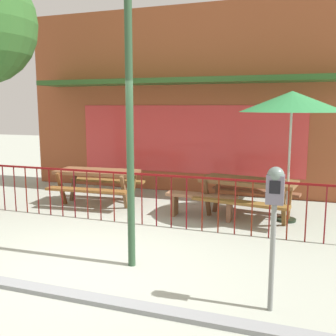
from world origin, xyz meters
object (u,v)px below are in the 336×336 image
Objects in this scene: picnic_table_right at (248,188)px; patio_umbrella at (292,102)px; picnic_table_left at (97,178)px; patio_bench at (201,200)px; street_lamp at (129,68)px; parking_meter_far at (275,201)px.

patio_umbrella is at bearing 4.51° from picnic_table_right.
picnic_table_left and picnic_table_right have the same top height.
picnic_table_left is 1.35× the size of patio_bench.
patio_umbrella is 3.50m from street_lamp.
patio_umbrella is 1.74× the size of patio_bench.
street_lamp is (-1.20, -2.83, 2.05)m from picnic_table_right.
picnic_table_right is 3.70m from street_lamp.
street_lamp is (-0.34, -2.56, 2.31)m from patio_bench.
parking_meter_far reaches higher than patio_bench.
parking_meter_far is 0.38× the size of street_lamp.
patio_umbrella is 2.50m from patio_bench.
picnic_table_left is 1.21× the size of parking_meter_far.
street_lamp reaches higher than picnic_table_left.
picnic_table_right is at bearing -175.49° from patio_umbrella.
picnic_table_left is 0.46× the size of street_lamp.
picnic_table_left is 2.48m from patio_bench.
street_lamp is at bearing 162.12° from parking_meter_far.
patio_bench is at bearing 116.21° from parking_meter_far.
picnic_table_right is 0.94m from patio_bench.
patio_bench is at bearing -168.22° from patio_umbrella.
patio_bench is (-0.86, -0.27, -0.26)m from picnic_table_right.
patio_bench is (-1.60, -0.33, -1.90)m from patio_umbrella.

